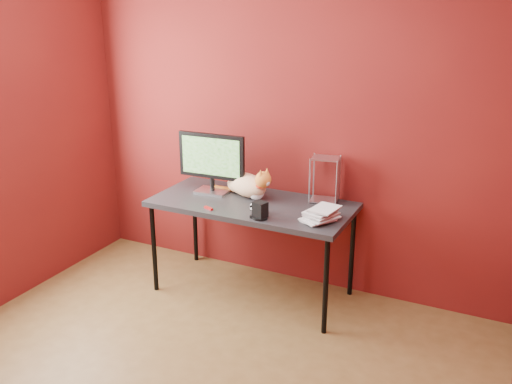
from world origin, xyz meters
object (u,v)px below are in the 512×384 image
at_px(skull_mug, 256,207).
at_px(speaker, 260,211).
at_px(cat, 248,185).
at_px(book_stack, 315,141).
at_px(monitor, 212,160).
at_px(desk, 252,208).

distance_m(skull_mug, speaker, 0.11).
xyz_separation_m(cat, book_stack, (0.61, -0.20, 0.46)).
distance_m(monitor, skull_mug, 0.60).
xyz_separation_m(skull_mug, book_stack, (0.39, 0.09, 0.50)).
bearing_deg(speaker, skull_mug, 146.63).
bearing_deg(desk, book_stack, -10.32).
relative_size(desk, cat, 2.75).
bearing_deg(book_stack, monitor, 170.06).
bearing_deg(desk, speaker, -54.24).
height_order(cat, book_stack, book_stack).
relative_size(cat, speaker, 4.46).
height_order(monitor, speaker, monitor).
xyz_separation_m(skull_mug, speaker, (0.07, -0.09, 0.01)).
bearing_deg(cat, book_stack, 5.99).
distance_m(speaker, book_stack, 0.61).
relative_size(monitor, skull_mug, 6.19).
distance_m(desk, speaker, 0.35).
bearing_deg(monitor, cat, 6.33).
height_order(monitor, skull_mug, monitor).
bearing_deg(skull_mug, book_stack, 18.08).
height_order(desk, cat, cat).
height_order(cat, speaker, cat).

